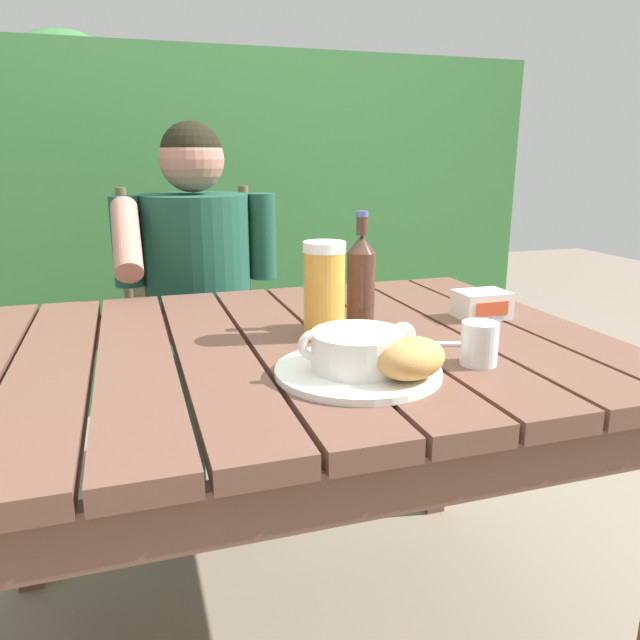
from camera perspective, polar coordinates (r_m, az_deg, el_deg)
name	(u,v)px	position (r m, az deg, el deg)	size (l,w,h in m)	color
dining_table	(285,384)	(1.22, -3.30, -6.02)	(1.26, 0.94, 0.75)	brown
hedge_backdrop	(150,194)	(2.98, -15.63, 11.30)	(3.14, 0.82, 2.29)	#39733B
chair_near_diner	(196,342)	(2.12, -11.53, -2.01)	(0.45, 0.45, 0.99)	brown
person_eating	(199,290)	(1.87, -11.27, 2.77)	(0.48, 0.47, 1.20)	#1C4938
serving_plate	(358,371)	(1.01, 3.57, -4.78)	(0.28, 0.28, 0.01)	white
soup_bowl	(358,349)	(0.99, 3.61, -2.70)	(0.21, 0.16, 0.07)	white
bread_roll	(411,358)	(0.96, 8.52, -3.57)	(0.15, 0.14, 0.06)	tan
beer_glass	(324,290)	(1.19, 0.37, 2.88)	(0.08, 0.08, 0.19)	gold
beer_bottle	(361,279)	(1.27, 3.86, 3.86)	(0.06, 0.06, 0.24)	#472B20
water_glass_small	(479,343)	(1.08, 14.73, -2.14)	(0.06, 0.06, 0.07)	silver
butter_tub	(482,304)	(1.40, 14.93, 1.43)	(0.11, 0.09, 0.06)	white
table_knife	(418,344)	(1.17, 9.19, -2.20)	(0.15, 0.06, 0.01)	silver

